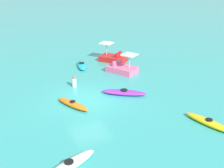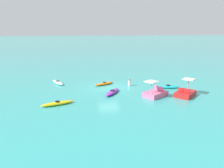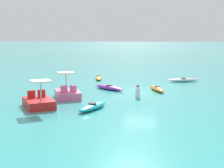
{
  "view_description": "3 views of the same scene",
  "coord_description": "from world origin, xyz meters",
  "px_view_note": "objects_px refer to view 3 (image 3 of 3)",
  "views": [
    {
      "loc": [
        15.42,
        -5.99,
        8.15
      ],
      "look_at": [
        -1.14,
        2.28,
        0.34
      ],
      "focal_mm": 44.66,
      "sensor_mm": 36.0,
      "label": 1
    },
    {
      "loc": [
        5.37,
        23.12,
        6.41
      ],
      "look_at": [
        -0.0,
        1.58,
        0.79
      ],
      "focal_mm": 33.58,
      "sensor_mm": 36.0,
      "label": 2
    },
    {
      "loc": [
        -22.91,
        -2.58,
        4.02
      ],
      "look_at": [
        -1.49,
        1.94,
        0.7
      ],
      "focal_mm": 48.89,
      "sensor_mm": 36.0,
      "label": 3
    }
  ],
  "objects_px": {
    "kayak_cyan": "(92,106)",
    "kayak_orange": "(157,89)",
    "pedal_boat_red": "(39,102)",
    "pedal_boat_pink": "(67,93)",
    "person_near_shore": "(138,92)",
    "kayak_white": "(183,80)",
    "kayak_yellow": "(99,78)",
    "kayak_purple": "(109,87)"
  },
  "relations": [
    {
      "from": "kayak_yellow",
      "to": "kayak_orange",
      "type": "height_order",
      "value": "same"
    },
    {
      "from": "kayak_orange",
      "to": "pedal_boat_pink",
      "type": "relative_size",
      "value": 0.94
    },
    {
      "from": "pedal_boat_pink",
      "to": "kayak_cyan",
      "type": "bearing_deg",
      "value": -138.12
    },
    {
      "from": "kayak_yellow",
      "to": "kayak_cyan",
      "type": "xyz_separation_m",
      "value": [
        -12.4,
        -2.82,
        0.0
      ]
    },
    {
      "from": "kayak_cyan",
      "to": "person_near_shore",
      "type": "xyz_separation_m",
      "value": [
        4.0,
        -2.09,
        0.22
      ]
    },
    {
      "from": "kayak_cyan",
      "to": "pedal_boat_pink",
      "type": "relative_size",
      "value": 0.97
    },
    {
      "from": "pedal_boat_pink",
      "to": "person_near_shore",
      "type": "height_order",
      "value": "pedal_boat_pink"
    },
    {
      "from": "person_near_shore",
      "to": "pedal_boat_red",
      "type": "bearing_deg",
      "value": 128.36
    },
    {
      "from": "kayak_orange",
      "to": "kayak_white",
      "type": "xyz_separation_m",
      "value": [
        5.52,
        -2.08,
        0.0
      ]
    },
    {
      "from": "person_near_shore",
      "to": "kayak_purple",
      "type": "bearing_deg",
      "value": 43.36
    },
    {
      "from": "kayak_orange",
      "to": "kayak_purple",
      "type": "height_order",
      "value": "same"
    },
    {
      "from": "kayak_yellow",
      "to": "kayak_white",
      "type": "bearing_deg",
      "value": -90.06
    },
    {
      "from": "kayak_purple",
      "to": "person_near_shore",
      "type": "xyz_separation_m",
      "value": [
        -2.77,
        -2.62,
        0.22
      ]
    },
    {
      "from": "person_near_shore",
      "to": "pedal_boat_pink",
      "type": "bearing_deg",
      "value": 104.28
    },
    {
      "from": "kayak_yellow",
      "to": "kayak_purple",
      "type": "distance_m",
      "value": 6.08
    },
    {
      "from": "pedal_boat_pink",
      "to": "person_near_shore",
      "type": "distance_m",
      "value": 4.77
    },
    {
      "from": "kayak_orange",
      "to": "kayak_cyan",
      "type": "relative_size",
      "value": 0.98
    },
    {
      "from": "kayak_purple",
      "to": "pedal_boat_pink",
      "type": "height_order",
      "value": "pedal_boat_pink"
    },
    {
      "from": "kayak_orange",
      "to": "pedal_boat_red",
      "type": "relative_size",
      "value": 0.95
    },
    {
      "from": "kayak_orange",
      "to": "person_near_shore",
      "type": "relative_size",
      "value": 3.03
    },
    {
      "from": "kayak_cyan",
      "to": "pedal_boat_red",
      "type": "relative_size",
      "value": 0.97
    },
    {
      "from": "kayak_yellow",
      "to": "kayak_purple",
      "type": "xyz_separation_m",
      "value": [
        -5.63,
        -2.29,
        0.0
      ]
    },
    {
      "from": "pedal_boat_red",
      "to": "person_near_shore",
      "type": "xyz_separation_m",
      "value": [
        4.18,
        -5.29,
        0.05
      ]
    },
    {
      "from": "kayak_yellow",
      "to": "person_near_shore",
      "type": "bearing_deg",
      "value": -149.69
    },
    {
      "from": "kayak_cyan",
      "to": "pedal_boat_red",
      "type": "height_order",
      "value": "pedal_boat_red"
    },
    {
      "from": "kayak_orange",
      "to": "kayak_cyan",
      "type": "bearing_deg",
      "value": 154.95
    },
    {
      "from": "kayak_white",
      "to": "pedal_boat_pink",
      "type": "xyz_separation_m",
      "value": [
        -9.57,
        7.82,
        0.17
      ]
    },
    {
      "from": "pedal_boat_pink",
      "to": "person_near_shore",
      "type": "bearing_deg",
      "value": -75.72
    },
    {
      "from": "kayak_white",
      "to": "kayak_purple",
      "type": "distance_m",
      "value": 8.09
    },
    {
      "from": "kayak_cyan",
      "to": "kayak_orange",
      "type": "bearing_deg",
      "value": -25.05
    },
    {
      "from": "kayak_orange",
      "to": "pedal_boat_red",
      "type": "height_order",
      "value": "pedal_boat_red"
    },
    {
      "from": "kayak_cyan",
      "to": "kayak_purple",
      "type": "xyz_separation_m",
      "value": [
        6.77,
        0.53,
        -0.0
      ]
    },
    {
      "from": "kayak_yellow",
      "to": "pedal_boat_red",
      "type": "height_order",
      "value": "pedal_boat_red"
    },
    {
      "from": "kayak_orange",
      "to": "person_near_shore",
      "type": "xyz_separation_m",
      "value": [
        -2.87,
        1.12,
        0.22
      ]
    },
    {
      "from": "kayak_white",
      "to": "pedal_boat_red",
      "type": "distance_m",
      "value": 15.17
    },
    {
      "from": "kayak_purple",
      "to": "person_near_shore",
      "type": "distance_m",
      "value": 3.82
    },
    {
      "from": "kayak_orange",
      "to": "pedal_boat_red",
      "type": "bearing_deg",
      "value": 137.77
    },
    {
      "from": "kayak_purple",
      "to": "pedal_boat_pink",
      "type": "distance_m",
      "value": 4.43
    },
    {
      "from": "kayak_yellow",
      "to": "pedal_boat_red",
      "type": "xyz_separation_m",
      "value": [
        -12.59,
        0.37,
        0.17
      ]
    },
    {
      "from": "kayak_orange",
      "to": "kayak_white",
      "type": "relative_size",
      "value": 0.9
    },
    {
      "from": "kayak_purple",
      "to": "pedal_boat_red",
      "type": "height_order",
      "value": "pedal_boat_red"
    },
    {
      "from": "person_near_shore",
      "to": "kayak_cyan",
      "type": "bearing_deg",
      "value": 152.37
    }
  ]
}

